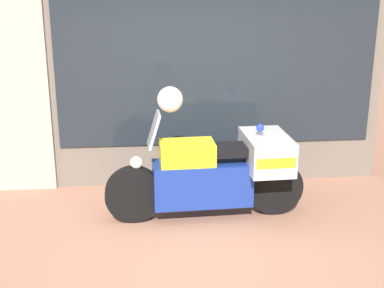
# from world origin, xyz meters

# --- Properties ---
(ground_plane) EXTENTS (60.00, 60.00, 0.00)m
(ground_plane) POSITION_xyz_m (0.00, 0.00, 0.00)
(ground_plane) COLOR #9E6B56
(shop_building) EXTENTS (5.25, 0.55, 3.45)m
(shop_building) POSITION_xyz_m (-0.41, 2.00, 1.73)
(shop_building) COLOR #6B6056
(shop_building) RESTS_ON ground
(window_display) EXTENTS (3.82, 0.30, 1.94)m
(window_display) POSITION_xyz_m (0.41, 2.03, 0.46)
(window_display) COLOR slate
(window_display) RESTS_ON ground
(paramedic_motorcycle) EXTENTS (2.27, 0.82, 1.25)m
(paramedic_motorcycle) POSITION_xyz_m (0.36, 0.75, 0.56)
(paramedic_motorcycle) COLOR black
(paramedic_motorcycle) RESTS_ON ground
(white_helmet) EXTENTS (0.28, 0.28, 0.28)m
(white_helmet) POSITION_xyz_m (-0.21, 0.72, 1.39)
(white_helmet) COLOR white
(white_helmet) RESTS_ON paramedic_motorcycle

